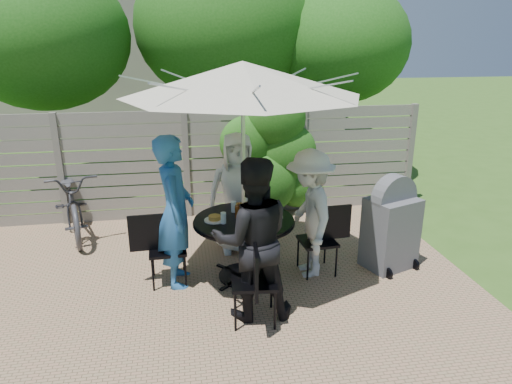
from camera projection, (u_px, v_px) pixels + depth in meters
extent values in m
plane|color=#355B1C|center=(196.00, 314.00, 5.11)|extent=(60.00, 60.00, 0.00)
cube|color=#8F7453|center=(195.00, 290.00, 5.57)|extent=(7.00, 6.00, 0.02)
cube|color=gray|center=(186.00, 165.00, 7.62)|extent=(8.00, 0.10, 1.85)
ellipsoid|color=#1E6016|center=(270.00, 165.00, 7.70)|extent=(1.20, 0.70, 1.80)
cube|color=gray|center=(178.00, 52.00, 15.53)|extent=(10.00, 6.00, 5.00)
ellipsoid|color=#1D5313|center=(42.00, 36.00, 8.44)|extent=(3.20, 3.20, 2.72)
ellipsoid|color=#1D5313|center=(227.00, 26.00, 9.39)|extent=(3.80, 3.80, 3.23)
ellipsoid|color=#1D5313|center=(340.00, 44.00, 9.19)|extent=(2.80, 2.80, 2.38)
cylinder|color=black|center=(244.00, 220.00, 5.64)|extent=(1.28, 1.28, 0.03)
cylinder|color=black|center=(244.00, 249.00, 5.76)|extent=(0.09, 0.09, 0.80)
cylinder|color=black|center=(244.00, 276.00, 5.88)|extent=(0.66, 0.66, 0.04)
cylinder|color=silver|center=(244.00, 183.00, 5.48)|extent=(0.05, 0.05, 2.56)
cone|color=beige|center=(243.00, 79.00, 5.09)|extent=(2.86, 2.86, 0.39)
cube|color=black|center=(237.00, 220.00, 6.65)|extent=(0.42, 0.42, 0.03)
cube|color=black|center=(235.00, 201.00, 6.77)|extent=(0.03, 0.41, 0.42)
imported|color=silver|center=(237.00, 193.00, 6.39)|extent=(0.86, 0.58, 1.73)
cube|color=black|center=(168.00, 249.00, 5.62)|extent=(0.47, 0.47, 0.04)
cube|color=black|center=(148.00, 233.00, 5.50)|extent=(0.45, 0.05, 0.46)
imported|color=#2764A9|center=(175.00, 212.00, 5.48)|extent=(0.47, 0.70, 1.90)
cube|color=black|center=(254.00, 281.00, 4.84)|extent=(0.52, 0.52, 0.04)
cube|color=black|center=(255.00, 269.00, 4.53)|extent=(0.08, 0.48, 0.49)
imported|color=black|center=(252.00, 240.00, 4.82)|extent=(0.90, 0.71, 1.81)
cube|color=black|center=(317.00, 241.00, 5.87)|extent=(0.47, 0.47, 0.04)
cube|color=black|center=(334.00, 222.00, 5.84)|extent=(0.44, 0.06, 0.45)
imported|color=silver|center=(309.00, 214.00, 5.73)|extent=(0.65, 1.09, 1.66)
cylinder|color=white|center=(241.00, 208.00, 5.97)|extent=(0.26, 0.26, 0.01)
cylinder|color=#B18434|center=(241.00, 206.00, 5.96)|extent=(0.15, 0.15, 0.05)
cylinder|color=white|center=(215.00, 220.00, 5.58)|extent=(0.26, 0.26, 0.01)
cylinder|color=#B18434|center=(215.00, 218.00, 5.57)|extent=(0.15, 0.15, 0.05)
cylinder|color=white|center=(247.00, 230.00, 5.29)|extent=(0.26, 0.26, 0.01)
cylinder|color=#B18434|center=(247.00, 227.00, 5.28)|extent=(0.15, 0.15, 0.05)
cylinder|color=white|center=(273.00, 217.00, 5.67)|extent=(0.26, 0.26, 0.01)
cylinder|color=#B18434|center=(273.00, 215.00, 5.66)|extent=(0.15, 0.15, 0.05)
cylinder|color=silver|center=(234.00, 207.00, 5.84)|extent=(0.07, 0.07, 0.14)
cylinder|color=silver|center=(223.00, 218.00, 5.48)|extent=(0.07, 0.07, 0.14)
cylinder|color=silver|center=(263.00, 210.00, 5.74)|extent=(0.07, 0.07, 0.14)
cylinder|color=#59280C|center=(239.00, 212.00, 5.64)|extent=(0.09, 0.09, 0.16)
cylinder|color=#C6B293|center=(250.00, 208.00, 5.83)|extent=(0.08, 0.08, 0.12)
imported|color=#333338|center=(73.00, 201.00, 7.09)|extent=(1.23, 2.15, 1.07)
cube|color=#515155|center=(390.00, 234.00, 6.02)|extent=(0.76, 0.68, 0.97)
cylinder|color=#515155|center=(394.00, 199.00, 5.86)|extent=(0.67, 0.41, 0.64)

